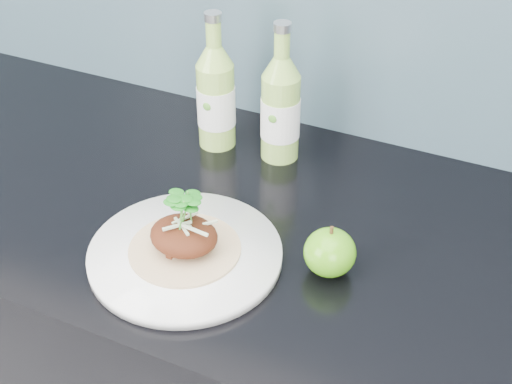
% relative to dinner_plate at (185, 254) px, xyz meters
% --- Properties ---
extents(dinner_plate, '(0.28, 0.28, 0.02)m').
position_rel_dinner_plate_xyz_m(dinner_plate, '(0.00, 0.00, 0.00)').
color(dinner_plate, white).
rests_on(dinner_plate, kitchen_counter).
extents(pork_taco, '(0.16, 0.16, 0.10)m').
position_rel_dinner_plate_xyz_m(pork_taco, '(0.00, 0.00, 0.04)').
color(pork_taco, tan).
rests_on(pork_taco, dinner_plate).
extents(green_apple, '(0.08, 0.08, 0.08)m').
position_rel_dinner_plate_xyz_m(green_apple, '(0.19, 0.06, 0.03)').
color(green_apple, '#449610').
rests_on(green_apple, kitchen_counter).
extents(cider_bottle_left, '(0.08, 0.08, 0.24)m').
position_rel_dinner_plate_xyz_m(cider_bottle_left, '(-0.10, 0.29, 0.08)').
color(cider_bottle_left, '#9AC853').
rests_on(cider_bottle_left, kitchen_counter).
extents(cider_bottle_right, '(0.08, 0.08, 0.24)m').
position_rel_dinner_plate_xyz_m(cider_bottle_right, '(0.01, 0.30, 0.08)').
color(cider_bottle_right, '#93C351').
rests_on(cider_bottle_right, kitchen_counter).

